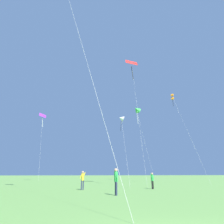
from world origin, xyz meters
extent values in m
cube|color=orange|center=(15.49, 27.54, 14.65)|extent=(0.58, 0.57, 0.46)
cube|color=orange|center=(15.49, 27.54, 14.04)|extent=(0.58, 0.57, 0.46)
cylinder|color=#3F382D|center=(15.49, 27.54, 14.35)|extent=(0.03, 0.03, 0.88)
cylinder|color=black|center=(15.53, 27.57, 13.28)|extent=(0.14, 0.11, 1.34)
cylinder|color=silver|center=(16.35, 24.98, 7.13)|extent=(1.73, 5.15, 14.26)
cube|color=red|center=(7.26, 24.95, 18.57)|extent=(2.24, 1.33, 1.54)
cylinder|color=#3F382D|center=(7.26, 24.95, 18.57)|extent=(1.90, 0.55, 0.53)
cylinder|color=black|center=(7.42, 25.10, 16.79)|extent=(0.47, 0.43, 2.07)
cylinder|color=silver|center=(6.89, 21.81, 9.20)|extent=(0.76, 6.30, 18.40)
cube|color=purple|center=(-7.48, 44.19, 14.01)|extent=(1.53, 1.39, 1.29)
cylinder|color=#3F382D|center=(-7.48, 44.19, 14.01)|extent=(1.42, 0.12, 0.56)
cylinder|color=silver|center=(-7.35, 44.21, 12.39)|extent=(0.34, 0.12, 2.12)
cylinder|color=silver|center=(-6.97, 40.98, 6.94)|extent=(1.04, 6.43, 13.88)
cylinder|color=silver|center=(-2.38, 7.33, 10.57)|extent=(4.00, 8.97, 21.13)
cone|color=white|center=(5.35, 24.55, 9.10)|extent=(0.98, 0.91, 0.97)
cylinder|color=black|center=(5.31, 24.67, 8.02)|extent=(0.13, 0.29, 1.51)
cylinder|color=silver|center=(4.90, 21.39, 4.52)|extent=(0.93, 6.32, 9.03)
cone|color=green|center=(13.81, 41.22, 16.00)|extent=(2.19, 2.09, 1.83)
cylinder|color=silver|center=(13.93, 41.26, 13.97)|extent=(0.33, 0.17, 2.87)
cylinder|color=silver|center=(14.49, 38.65, 7.93)|extent=(1.36, 5.16, 15.87)
cylinder|color=black|center=(6.14, 16.56, 0.38)|extent=(0.10, 0.10, 0.76)
cylinder|color=black|center=(6.29, 16.63, 0.38)|extent=(0.10, 0.10, 0.76)
cube|color=green|center=(6.21, 16.60, 1.04)|extent=(0.25, 0.24, 0.57)
cylinder|color=green|center=(6.11, 16.55, 1.19)|extent=(0.26, 0.18, 0.53)
cylinder|color=green|center=(6.32, 16.65, 1.19)|extent=(0.26, 0.18, 0.53)
sphere|color=tan|center=(6.21, 16.60, 1.43)|extent=(0.21, 0.21, 0.21)
cylinder|color=#2D3351|center=(-0.53, 16.97, 0.41)|extent=(0.11, 0.11, 0.83)
cylinder|color=#2D3351|center=(-0.69, 16.93, 0.41)|extent=(0.11, 0.11, 0.83)
cube|color=yellow|center=(-0.61, 16.95, 1.14)|extent=(0.24, 0.23, 0.62)
cylinder|color=yellow|center=(-0.48, 16.98, 1.30)|extent=(0.29, 0.14, 0.58)
cylinder|color=yellow|center=(-0.74, 16.92, 1.30)|extent=(0.29, 0.14, 0.58)
sphere|color=tan|center=(-0.61, 16.95, 1.57)|extent=(0.23, 0.23, 0.23)
cylinder|color=#2D3351|center=(1.18, 11.37, 0.45)|extent=(0.12, 0.12, 0.89)
cylinder|color=#2D3351|center=(1.19, 11.19, 0.45)|extent=(0.12, 0.12, 0.89)
cube|color=green|center=(1.19, 11.28, 1.23)|extent=(0.22, 0.24, 0.67)
cylinder|color=green|center=(1.17, 11.42, 1.40)|extent=(0.11, 0.31, 0.63)
cylinder|color=green|center=(1.20, 11.14, 1.40)|extent=(0.11, 0.31, 0.63)
sphere|color=tan|center=(1.19, 11.28, 1.69)|extent=(0.25, 0.25, 0.25)
camera|label=1|loc=(-2.60, -3.80, 1.44)|focal=33.88mm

